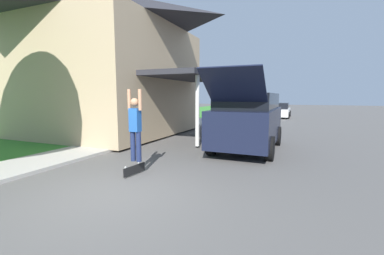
% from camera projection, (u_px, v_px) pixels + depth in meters
% --- Properties ---
extents(ground_plane, '(120.00, 120.00, 0.00)m').
position_uv_depth(ground_plane, '(114.00, 192.00, 5.34)').
color(ground_plane, '#54514F').
extents(lawn, '(10.00, 80.00, 0.08)m').
position_uv_depth(lawn, '(70.00, 132.00, 13.93)').
color(lawn, '#387F2D').
rests_on(lawn, ground_plane).
extents(sidewalk, '(1.80, 80.00, 0.10)m').
position_uv_depth(sidewalk, '(138.00, 137.00, 12.22)').
color(sidewalk, '#ADA89E').
rests_on(sidewalk, ground_plane).
extents(house, '(13.08, 8.55, 7.69)m').
position_uv_depth(house, '(87.00, 58.00, 14.04)').
color(house, tan).
rests_on(house, lawn).
extents(lawn_tree_far, '(3.35, 3.35, 6.86)m').
position_uv_depth(lawn_tree_far, '(145.00, 36.00, 13.81)').
color(lawn_tree_far, brown).
rests_on(lawn_tree_far, lawn).
extents(suv_parked, '(2.14, 5.17, 2.78)m').
position_uv_depth(suv_parked, '(248.00, 120.00, 9.48)').
color(suv_parked, black).
rests_on(suv_parked, ground_plane).
extents(car_down_street, '(1.86, 4.56, 1.37)m').
position_uv_depth(car_down_street, '(280.00, 110.00, 24.23)').
color(car_down_street, silver).
rests_on(car_down_street, ground_plane).
extents(skateboarder, '(0.41, 0.21, 1.81)m').
position_uv_depth(skateboarder, '(135.00, 125.00, 6.40)').
color(skateboarder, '#192347').
rests_on(skateboarder, ground_plane).
extents(skateboard, '(0.16, 0.78, 0.26)m').
position_uv_depth(skateboard, '(134.00, 169.00, 6.50)').
color(skateboard, black).
rests_on(skateboard, ground_plane).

